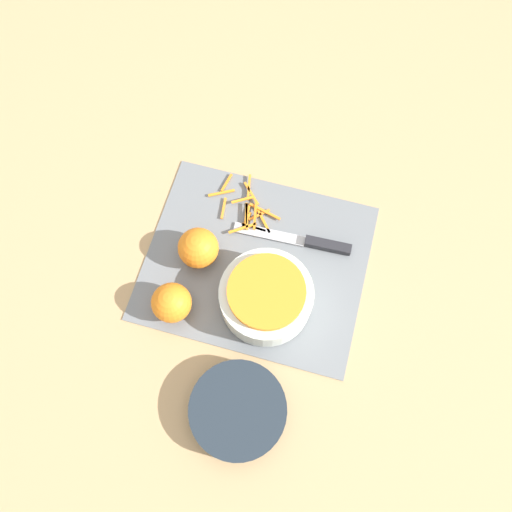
{
  "coord_description": "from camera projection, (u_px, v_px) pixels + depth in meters",
  "views": [
    {
      "loc": [
        -0.09,
        0.34,
        0.95
      ],
      "look_at": [
        0.0,
        0.0,
        0.04
      ],
      "focal_mm": 35.0,
      "sensor_mm": 36.0,
      "label": 1
    }
  ],
  "objects": [
    {
      "name": "ground_plane",
      "position": [
        256.0,
        262.0,
        1.02
      ],
      "size": [
        4.0,
        4.0,
        0.0
      ],
      "primitive_type": "plane",
      "color": "tan"
    },
    {
      "name": "cutting_board",
      "position": [
        256.0,
        262.0,
        1.01
      ],
      "size": [
        0.44,
        0.37,
        0.01
      ],
      "color": "slate",
      "rests_on": "ground_plane"
    },
    {
      "name": "bowl_speckled",
      "position": [
        266.0,
        297.0,
        0.94
      ],
      "size": [
        0.18,
        0.18,
        0.08
      ],
      "color": "silver",
      "rests_on": "cutting_board"
    },
    {
      "name": "bowl_dark",
      "position": [
        238.0,
        410.0,
        0.89
      ],
      "size": [
        0.17,
        0.17,
        0.05
      ],
      "color": "#1E2833",
      "rests_on": "ground_plane"
    },
    {
      "name": "knife",
      "position": [
        313.0,
        243.0,
        1.02
      ],
      "size": [
        0.24,
        0.03,
        0.02
      ],
      "rotation": [
        0.0,
        0.0,
        0.04
      ],
      "color": "#232328",
      "rests_on": "cutting_board"
    },
    {
      "name": "orange_left",
      "position": [
        198.0,
        248.0,
        0.98
      ],
      "size": [
        0.08,
        0.08,
        0.08
      ],
      "color": "orange",
      "rests_on": "cutting_board"
    },
    {
      "name": "orange_right",
      "position": [
        172.0,
        303.0,
        0.94
      ],
      "size": [
        0.08,
        0.08,
        0.08
      ],
      "color": "orange",
      "rests_on": "cutting_board"
    },
    {
      "name": "peel_pile",
      "position": [
        247.0,
        209.0,
        1.05
      ],
      "size": [
        0.16,
        0.15,
        0.01
      ],
      "color": "orange",
      "rests_on": "cutting_board"
    }
  ]
}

